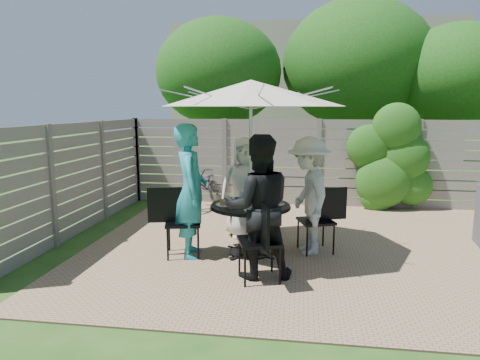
# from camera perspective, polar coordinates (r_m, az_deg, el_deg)

# --- Properties ---
(backyard_envelope) EXTENTS (60.00, 60.00, 5.00)m
(backyard_envelope) POSITION_cam_1_polar(r_m,az_deg,el_deg) (16.37, 9.95, 11.34)
(backyard_envelope) COLOR #264D18
(backyard_envelope) RESTS_ON ground
(patio_table) EXTENTS (1.34, 1.34, 0.73)m
(patio_table) POSITION_cam_1_polar(r_m,az_deg,el_deg) (6.08, 1.39, -5.32)
(patio_table) COLOR black
(patio_table) RESTS_ON ground
(umbrella) EXTENTS (3.04, 3.04, 2.45)m
(umbrella) POSITION_cam_1_polar(r_m,az_deg,el_deg) (5.88, 1.46, 11.48)
(umbrella) COLOR silver
(umbrella) RESTS_ON ground
(chair_back) EXTENTS (0.53, 0.73, 0.97)m
(chair_back) POSITION_cam_1_polar(r_m,az_deg,el_deg) (7.07, 0.51, -5.03)
(chair_back) COLOR black
(chair_back) RESTS_ON ground
(person_back) EXTENTS (0.89, 0.69, 1.63)m
(person_back) POSITION_cam_1_polar(r_m,az_deg,el_deg) (6.82, 0.62, -1.06)
(person_back) COLOR silver
(person_back) RESTS_ON ground
(chair_left) EXTENTS (0.76, 0.58, 1.00)m
(chair_left) POSITION_cam_1_polar(r_m,az_deg,el_deg) (6.11, -7.73, -7.38)
(chair_left) COLOR black
(chair_left) RESTS_ON ground
(person_left) EXTENTS (0.59, 0.77, 1.87)m
(person_left) POSITION_cam_1_polar(r_m,az_deg,el_deg) (5.95, -6.56, -1.51)
(person_left) COLOR teal
(person_left) RESTS_ON ground
(chair_front) EXTENTS (0.60, 0.77, 1.00)m
(chair_front) POSITION_cam_1_polar(r_m,az_deg,el_deg) (5.23, 2.60, -10.24)
(chair_front) COLOR black
(chair_front) RESTS_ON ground
(person_front) EXTENTS (0.99, 0.85, 1.77)m
(person_front) POSITION_cam_1_polar(r_m,az_deg,el_deg) (5.19, 2.44, -3.66)
(person_front) COLOR black
(person_front) RESTS_ON ground
(chair_right) EXTENTS (0.73, 0.58, 0.95)m
(chair_right) POSITION_cam_1_polar(r_m,az_deg,el_deg) (6.33, 10.18, -6.99)
(chair_right) COLOR black
(chair_right) RESTS_ON ground
(person_right) EXTENTS (0.86, 1.20, 1.69)m
(person_right) POSITION_cam_1_polar(r_m,az_deg,el_deg) (6.15, 9.11, -2.09)
(person_right) COLOR beige
(person_right) RESTS_ON ground
(plate_back) EXTENTS (0.26, 0.26, 0.06)m
(plate_back) POSITION_cam_1_polar(r_m,az_deg,el_deg) (6.37, 1.04, -2.35)
(plate_back) COLOR white
(plate_back) RESTS_ON patio_table
(plate_left) EXTENTS (0.26, 0.26, 0.06)m
(plate_left) POSITION_cam_1_polar(r_m,az_deg,el_deg) (6.00, -2.02, -3.13)
(plate_left) COLOR white
(plate_left) RESTS_ON patio_table
(plate_front) EXTENTS (0.26, 0.26, 0.06)m
(plate_front) POSITION_cam_1_polar(r_m,az_deg,el_deg) (5.68, 1.81, -3.85)
(plate_front) COLOR white
(plate_front) RESTS_ON patio_table
(plate_right) EXTENTS (0.26, 0.26, 0.06)m
(plate_right) POSITION_cam_1_polar(r_m,az_deg,el_deg) (6.08, 4.78, -2.98)
(plate_right) COLOR white
(plate_right) RESTS_ON patio_table
(glass_back) EXTENTS (0.07, 0.07, 0.14)m
(glass_back) POSITION_cam_1_polar(r_m,az_deg,el_deg) (6.26, 0.18, -2.15)
(glass_back) COLOR silver
(glass_back) RESTS_ON patio_table
(glass_left) EXTENTS (0.07, 0.07, 0.14)m
(glass_left) POSITION_cam_1_polar(r_m,az_deg,el_deg) (5.89, -0.99, -2.90)
(glass_left) COLOR silver
(glass_left) RESTS_ON patio_table
(glass_front) EXTENTS (0.07, 0.07, 0.14)m
(glass_front) POSITION_cam_1_polar(r_m,az_deg,el_deg) (5.78, 2.73, -3.16)
(glass_front) COLOR silver
(glass_front) RESTS_ON patio_table
(glass_right) EXTENTS (0.07, 0.07, 0.14)m
(glass_right) POSITION_cam_1_polar(r_m,az_deg,el_deg) (6.15, 3.70, -2.38)
(glass_right) COLOR silver
(glass_right) RESTS_ON patio_table
(syrup_jug) EXTENTS (0.09, 0.09, 0.16)m
(syrup_jug) POSITION_cam_1_polar(r_m,az_deg,el_deg) (6.06, 0.79, -2.46)
(syrup_jug) COLOR #59280C
(syrup_jug) RESTS_ON patio_table
(coffee_cup) EXTENTS (0.08, 0.08, 0.12)m
(coffee_cup) POSITION_cam_1_polar(r_m,az_deg,el_deg) (6.24, 2.09, -2.28)
(coffee_cup) COLOR #C6B293
(coffee_cup) RESTS_ON patio_table
(bicycle) EXTENTS (0.80, 1.77, 0.90)m
(bicycle) POSITION_cam_1_polar(r_m,az_deg,el_deg) (9.04, -4.52, -0.80)
(bicycle) COLOR #333338
(bicycle) RESTS_ON ground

